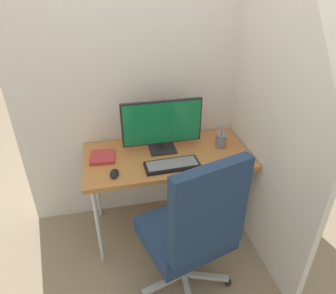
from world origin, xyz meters
The scene contains 10 objects.
ground_plane centered at (0.00, 0.00, 0.00)m, with size 8.00×8.00×0.00m, color gray.
wall_back centered at (0.00, 0.33, 1.40)m, with size 2.18×0.04×2.80m, color silver.
wall_side_right centered at (0.64, -0.13, 1.40)m, with size 0.04×1.57×2.80m, color silver.
desk centered at (0.00, 0.00, 0.66)m, with size 1.22×0.61×0.71m.
office_chair centered at (0.02, -0.64, 0.58)m, with size 0.65×0.63×1.11m.
monitor centered at (-0.02, 0.08, 0.92)m, with size 0.59×0.16×0.40m.
keyboard centered at (0.00, -0.16, 0.72)m, with size 0.39×0.16×0.03m.
mouse centered at (-0.40, -0.18, 0.73)m, with size 0.06×0.10×0.03m, color black.
pen_holder centered at (0.43, 0.02, 0.77)m, with size 0.08×0.08×0.17m.
notebook centered at (-0.47, 0.05, 0.73)m, with size 0.17×0.18×0.03m, color #B23333.
Camera 1 is at (-0.42, -1.90, 1.93)m, focal length 32.98 mm.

